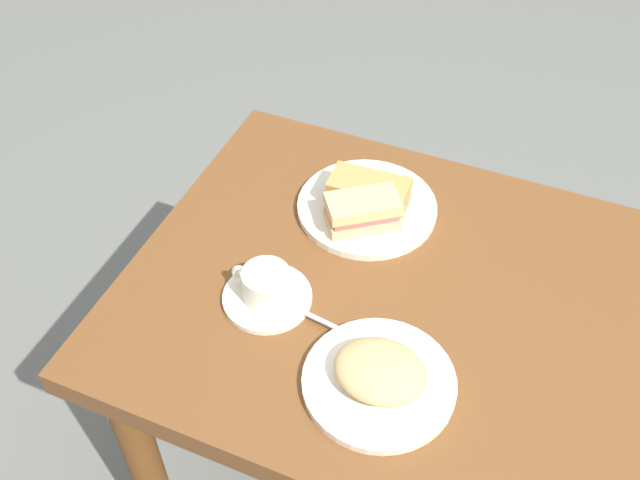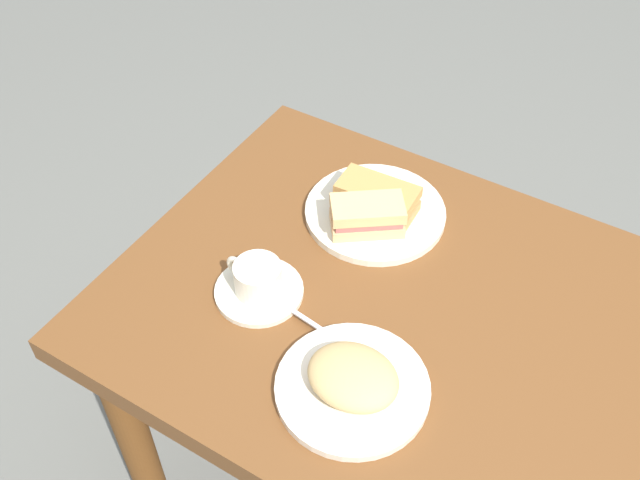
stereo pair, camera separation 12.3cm
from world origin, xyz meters
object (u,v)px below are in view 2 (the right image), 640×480
Objects in this scene: dining_table at (450,370)px; spoon at (293,311)px; sandwich_back at (367,216)px; sandwich_front at (377,198)px; coffee_saucer at (259,291)px; side_plate at (352,388)px; sandwich_plate at (375,212)px; coffee_cup at (257,277)px.

spoon is (-0.23, -0.10, 0.12)m from dining_table.
sandwich_back is 0.22m from spoon.
coffee_saucer is (-0.07, -0.26, -0.04)m from sandwich_front.
dining_table is 0.23m from side_plate.
sandwich_front reaches higher than sandwich_plate.
coffee_cup is 1.03× the size of spoon.
coffee_saucer is (-0.31, -0.09, 0.11)m from dining_table.
sandwich_plate is at bearing 73.86° from coffee_saucer.
sandwich_front is 0.27m from coffee_saucer.
coffee_cup reaches higher than spoon.
sandwich_plate and side_plate have the same top height.
sandwich_back is 0.97× the size of coffee_saucer.
sandwich_front is at bearing 144.43° from dining_table.
sandwich_back reaches higher than dining_table.
spoon is (0.07, -0.01, 0.01)m from coffee_saucer.
dining_table is 0.31m from sandwich_plate.
dining_table is 7.79× the size of sandwich_front.
coffee_saucer is 0.07m from spoon.
sandwich_front is 0.37m from side_plate.
spoon is at bearing -90.41° from sandwich_front.
dining_table is at bearing 16.87° from coffee_cup.
spoon reaches higher than coffee_saucer.
sandwich_back is at bearing 68.25° from coffee_cup.
side_plate is (0.14, -0.34, 0.00)m from sandwich_plate.
side_plate reaches higher than coffee_saucer.
dining_table is 0.29m from sandwich_back.
coffee_cup is (-0.08, -0.26, 0.03)m from sandwich_plate.
spoon is at bearing -90.35° from sandwich_plate.
sandwich_back is 0.23m from coffee_saucer.
spoon is 0.44× the size of side_plate.
sandwich_front is 0.27m from spoon.
sandwich_back is 1.38× the size of coffee_cup.
sandwich_back reaches higher than spoon.
coffee_saucer is at bearing -163.03° from dining_table.
sandwich_front is (0.00, 0.00, 0.03)m from sandwich_plate.
sandwich_plate is at bearing 89.65° from spoon.
sandwich_back reaches higher than sandwich_front.
sandwich_back is 0.32m from side_plate.
coffee_cup reaches higher than dining_table.
coffee_saucer reaches higher than dining_table.
coffee_saucer is at bearing -106.14° from sandwich_plate.
spoon is at bearing -156.07° from dining_table.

